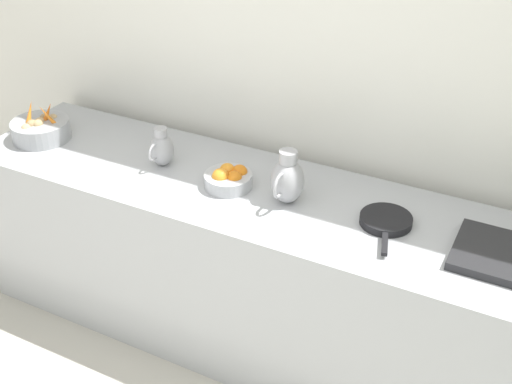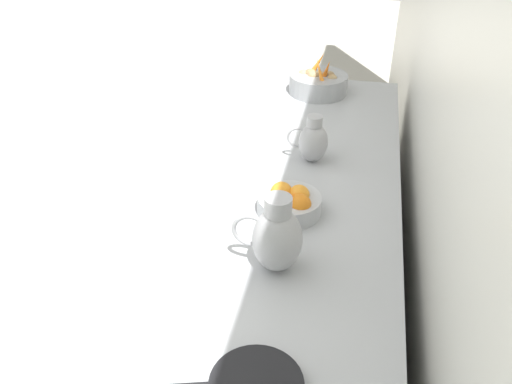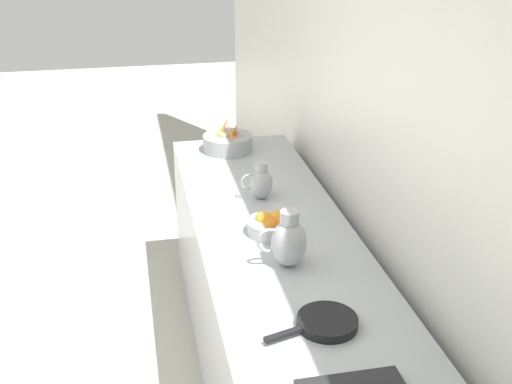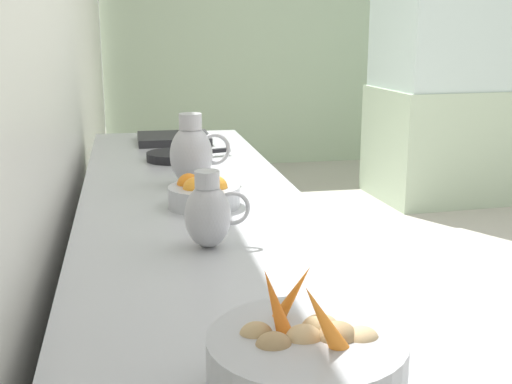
# 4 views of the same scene
# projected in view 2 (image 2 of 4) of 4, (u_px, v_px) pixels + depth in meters

# --- Properties ---
(prep_counter) EXTENTS (0.73, 2.85, 0.91)m
(prep_counter) POSITION_uv_depth(u_px,v_px,m) (287.00, 323.00, 2.02)
(prep_counter) COLOR #ADAFB5
(prep_counter) RESTS_ON ground_plane
(vegetable_colander) EXTENTS (0.30, 0.30, 0.21)m
(vegetable_colander) POSITION_uv_depth(u_px,v_px,m) (318.00, 83.00, 2.74)
(vegetable_colander) COLOR #9EA0A5
(vegetable_colander) RESTS_ON prep_counter
(orange_bowl) EXTENTS (0.22, 0.22, 0.10)m
(orange_bowl) POSITION_uv_depth(u_px,v_px,m) (290.00, 202.00, 1.83)
(orange_bowl) COLOR #ADAFB5
(orange_bowl) RESTS_ON prep_counter
(metal_pitcher_tall) EXTENTS (0.21, 0.15, 0.25)m
(metal_pitcher_tall) POSITION_uv_depth(u_px,v_px,m) (276.00, 237.00, 1.55)
(metal_pitcher_tall) COLOR #A3A3A8
(metal_pitcher_tall) RESTS_ON prep_counter
(metal_pitcher_short) EXTENTS (0.17, 0.12, 0.20)m
(metal_pitcher_short) POSITION_uv_depth(u_px,v_px,m) (313.00, 141.00, 2.12)
(metal_pitcher_short) COLOR #A3A3A8
(metal_pitcher_short) RESTS_ON prep_counter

